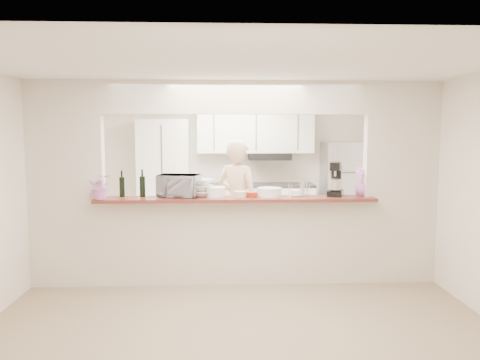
{
  "coord_description": "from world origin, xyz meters",
  "views": [
    {
      "loc": [
        -0.18,
        -5.7,
        1.9
      ],
      "look_at": [
        0.07,
        0.3,
        1.27
      ],
      "focal_mm": 35.0,
      "sensor_mm": 36.0,
      "label": 1
    }
  ],
  "objects": [
    {
      "name": "utensil_caddy",
      "position": [
        0.79,
        0.04,
        1.19
      ],
      "size": [
        0.27,
        0.18,
        0.23
      ],
      "color": "silver",
      "rests_on": "bar_counter"
    },
    {
      "name": "tile_overlay",
      "position": [
        0.0,
        1.55,
        0.01
      ],
      "size": [
        5.0,
        2.9,
        0.01
      ],
      "primitive_type": "cube",
      "color": "beige",
      "rests_on": "floor"
    },
    {
      "name": "refrigerator",
      "position": [
        2.05,
        2.65,
        0.85
      ],
      "size": [
        0.75,
        0.7,
        1.7
      ],
      "primitive_type": "cube",
      "color": "#B5B5BA",
      "rests_on": "floor"
    },
    {
      "name": "flower_right",
      "position": [
        1.59,
        0.05,
        1.27
      ],
      "size": [
        0.24,
        0.24,
        0.37
      ],
      "primitive_type": "imported",
      "rotation": [
        0.0,
        0.0,
        -0.2
      ],
      "color": "#C971D3",
      "rests_on": "bar_counter"
    },
    {
      "name": "kitchen_cabinets",
      "position": [
        -0.19,
        2.72,
        0.97
      ],
      "size": [
        3.15,
        0.62,
        2.25
      ],
      "color": "white",
      "rests_on": "floor"
    },
    {
      "name": "serving_bowls",
      "position": [
        -0.43,
        0.05,
        1.2
      ],
      "size": [
        0.37,
        0.37,
        0.21
      ],
      "primitive_type": "imported",
      "rotation": [
        0.0,
        0.0,
        -0.36
      ],
      "color": "white",
      "rests_on": "bar_counter"
    },
    {
      "name": "floor",
      "position": [
        0.0,
        0.0,
        0.0
      ],
      "size": [
        6.0,
        6.0,
        0.0
      ],
      "primitive_type": "plane",
      "color": "gray",
      "rests_on": "ground"
    },
    {
      "name": "bar_counter",
      "position": [
        0.0,
        -0.0,
        0.58
      ],
      "size": [
        3.4,
        0.38,
        1.09
      ],
      "color": "beige",
      "rests_on": "floor"
    },
    {
      "name": "plate_stack_a",
      "position": [
        -0.25,
        0.03,
        1.15
      ],
      "size": [
        0.26,
        0.26,
        0.12
      ],
      "color": "white",
      "rests_on": "bar_counter"
    },
    {
      "name": "wine_bottle_a",
      "position": [
        -1.15,
        0.07,
        1.22
      ],
      "size": [
        0.07,
        0.07,
        0.34
      ],
      "color": "black",
      "rests_on": "bar_counter"
    },
    {
      "name": "wine_bottle_b",
      "position": [
        -1.4,
        0.07,
        1.22
      ],
      "size": [
        0.07,
        0.07,
        0.33
      ],
      "color": "black",
      "rests_on": "bar_counter"
    },
    {
      "name": "person",
      "position": [
        0.05,
        0.8,
        0.88
      ],
      "size": [
        0.77,
        0.71,
        1.77
      ],
      "primitive_type": "imported",
      "rotation": [
        0.0,
        0.0,
        2.56
      ],
      "color": "#DCB28F",
      "rests_on": "floor"
    },
    {
      "name": "partition",
      "position": [
        0.0,
        0.0,
        1.48
      ],
      "size": [
        5.0,
        0.15,
        2.5
      ],
      "color": "beige",
      "rests_on": "floor"
    },
    {
      "name": "red_bowl",
      "position": [
        0.2,
        -0.03,
        1.12
      ],
      "size": [
        0.13,
        0.13,
        0.06
      ],
      "primitive_type": "cylinder",
      "color": "maroon",
      "rests_on": "bar_counter"
    },
    {
      "name": "tan_bowl",
      "position": [
        0.05,
        -0.03,
        1.13
      ],
      "size": [
        0.16,
        0.16,
        0.08
      ],
      "primitive_type": "cylinder",
      "color": "#C9B78E",
      "rests_on": "bar_counter"
    },
    {
      "name": "flower_left",
      "position": [
        -1.6,
        -0.15,
        1.24
      ],
      "size": [
        0.29,
        0.26,
        0.3
      ],
      "primitive_type": "imported",
      "rotation": [
        0.0,
        0.0,
        0.1
      ],
      "color": "#D06EC6",
      "rests_on": "bar_counter"
    },
    {
      "name": "stand_mixer",
      "position": [
        1.25,
        0.06,
        1.28
      ],
      "size": [
        0.27,
        0.33,
        0.42
      ],
      "color": "black",
      "rests_on": "bar_counter"
    },
    {
      "name": "plate_stack_b",
      "position": [
        0.42,
        0.03,
        1.14
      ],
      "size": [
        0.31,
        0.31,
        0.11
      ],
      "color": "white",
      "rests_on": "bar_counter"
    },
    {
      "name": "toaster_oven",
      "position": [
        -0.7,
        0.05,
        1.23
      ],
      "size": [
        0.55,
        0.43,
        0.27
      ],
      "primitive_type": "imported",
      "rotation": [
        0.0,
        0.0,
        -0.2
      ],
      "color": "#9E9DA2",
      "rests_on": "bar_counter"
    }
  ]
}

